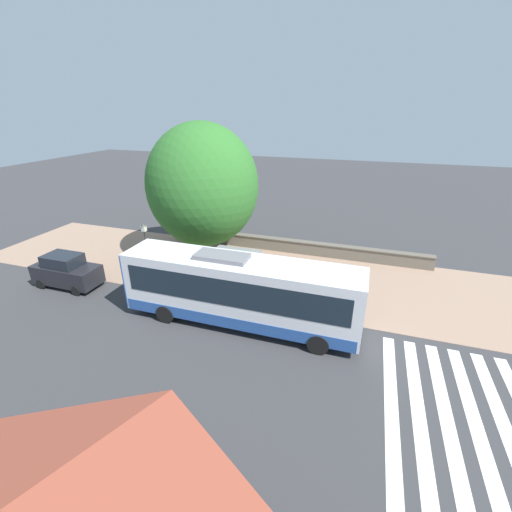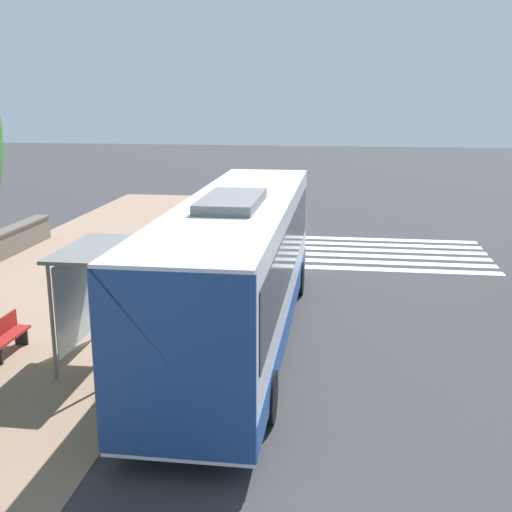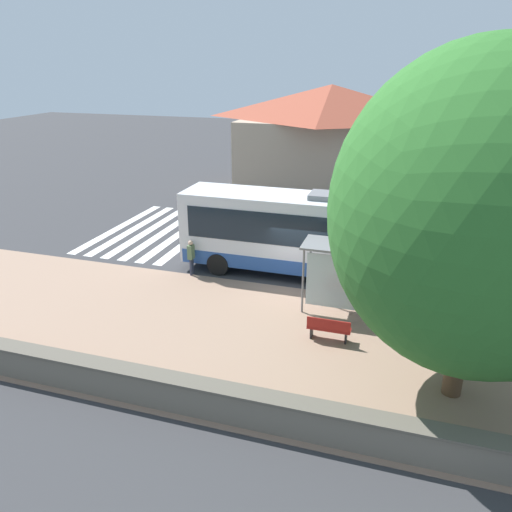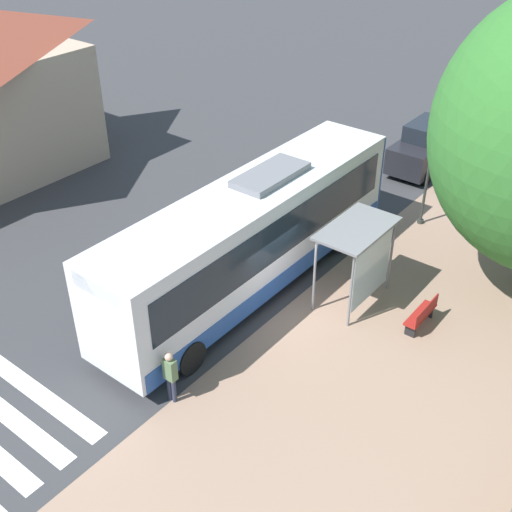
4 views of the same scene
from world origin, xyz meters
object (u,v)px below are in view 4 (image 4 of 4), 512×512
object	(u,v)px
parked_car_behind_bus	(425,147)
pedestrian	(170,373)
bench	(422,315)
bus	(253,234)
street_lamp_near	(429,167)
bus_shelter	(361,243)

from	to	relation	value
parked_car_behind_bus	pedestrian	bearing A→B (deg)	93.83
bench	bus	bearing A→B (deg)	15.07
bus	street_lamp_near	bearing A→B (deg)	-109.52
bus_shelter	street_lamp_near	size ratio (longest dim) A/B	0.70
bus	bench	world-z (taller)	bus
pedestrian	parked_car_behind_bus	distance (m)	17.09
bus	street_lamp_near	distance (m)	7.58
bus	bus_shelter	size ratio (longest dim) A/B	4.39
bus_shelter	parked_car_behind_bus	xyz separation A→B (m)	(2.67, -10.35, -1.15)
street_lamp_near	parked_car_behind_bus	bearing A→B (deg)	-65.04
pedestrian	street_lamp_near	world-z (taller)	street_lamp_near
bench	street_lamp_near	bearing A→B (deg)	-64.03
bus	bus_shelter	world-z (taller)	bus
bus	street_lamp_near	size ratio (longest dim) A/B	3.06
bench	parked_car_behind_bus	distance (m)	11.39
bus_shelter	bench	xyz separation A→B (m)	(-2.23, -0.09, -1.70)
bus_shelter	parked_car_behind_bus	world-z (taller)	bus_shelter
street_lamp_near	bench	bearing A→B (deg)	115.97
bus	parked_car_behind_bus	xyz separation A→B (m)	(-0.41, -11.69, -0.95)
bench	pedestrian	bearing A→B (deg)	61.01
bus	parked_car_behind_bus	size ratio (longest dim) A/B	2.89
bus	bus_shelter	distance (m)	3.36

